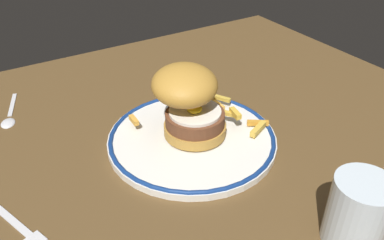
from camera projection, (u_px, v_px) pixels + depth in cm
name	position (u px, v px, depth cm)	size (l,w,h in cm)	color
ground_plane	(171.00, 165.00, 66.44)	(118.42, 97.19, 4.00)	brown
dinner_plate	(192.00, 138.00, 68.09)	(29.27, 29.27, 1.60)	white
burger	(189.00, 101.00, 65.15)	(14.45, 14.78, 12.44)	#B48235
fries_pile	(217.00, 110.00, 72.42)	(21.37, 18.17, 2.90)	gold
water_glass	(357.00, 215.00, 48.58)	(7.55, 7.55, 9.65)	silver
fork	(20.00, 227.00, 52.21)	(6.31, 13.98, 0.36)	silver
spoon	(9.00, 118.00, 74.44)	(5.48, 13.22, 0.90)	silver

